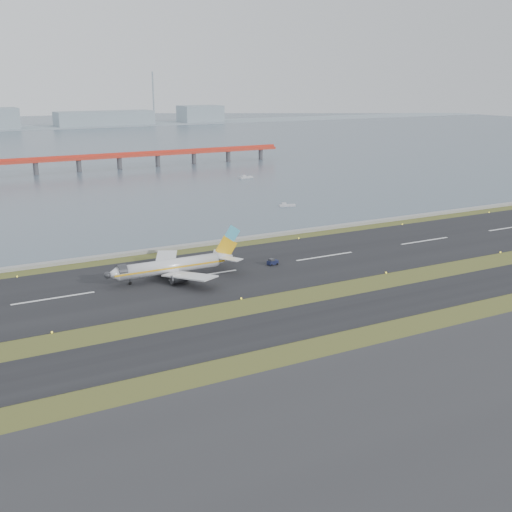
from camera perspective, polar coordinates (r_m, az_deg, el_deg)
The scene contains 10 objects.
ground at distance 150.12m, azimuth 0.00°, elevation -4.71°, with size 1000.00×1000.00×0.00m, color #36491A.
apron_strip at distance 109.33m, azimuth 14.34°, elevation -13.31°, with size 1000.00×50.00×0.10m, color #2E2E30.
taxiway_strip at distance 140.38m, azimuth 2.36°, elevation -6.18°, with size 1000.00×18.00×0.10m, color black.
runway_strip at distance 175.64m, azimuth -4.70°, elevation -1.72°, with size 1000.00×45.00×0.10m, color black.
seawall at distance 202.29m, azimuth -8.17°, elevation 0.62°, with size 1000.00×2.50×1.00m, color #989893.
red_pier at distance 386.34m, azimuth -15.51°, elevation 8.31°, with size 260.00×5.00×10.20m.
airliner at distance 173.22m, azimuth -7.25°, elevation -0.86°, with size 38.52×32.89×12.80m.
pushback_tug at distance 184.36m, azimuth 1.47°, elevation -0.54°, with size 3.32×2.30×1.96m.
workboat_near at distance 270.48m, azimuth 2.75°, elevation 4.53°, with size 7.04×4.37×1.63m.
workboat_far at distance 347.92m, azimuth -0.93°, elevation 7.01°, with size 8.11×3.63×1.90m.
Camera 1 is at (-67.51, -123.66, 51.83)m, focal length 45.00 mm.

